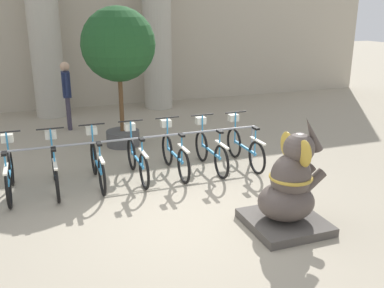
{
  "coord_description": "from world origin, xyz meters",
  "views": [
    {
      "loc": [
        -2.02,
        -5.6,
        3.06
      ],
      "look_at": [
        0.22,
        0.52,
        1.0
      ],
      "focal_mm": 40.0,
      "sensor_mm": 36.0,
      "label": 1
    }
  ],
  "objects_px": {
    "bicycle_7": "(244,146)",
    "potted_tree": "(118,49)",
    "bicycle_3": "(97,163)",
    "bicycle_5": "(174,153)",
    "bicycle_4": "(137,158)",
    "bicycle_1": "(9,173)",
    "person_pedestrian": "(67,89)",
    "elephant_statue": "(289,191)",
    "bicycle_6": "(210,150)",
    "bicycle_2": "(55,168)"
  },
  "relations": [
    {
      "from": "bicycle_2",
      "to": "bicycle_4",
      "type": "height_order",
      "value": "same"
    },
    {
      "from": "bicycle_5",
      "to": "bicycle_4",
      "type": "bearing_deg",
      "value": -179.48
    },
    {
      "from": "elephant_statue",
      "to": "bicycle_6",
      "type": "bearing_deg",
      "value": 93.49
    },
    {
      "from": "bicycle_4",
      "to": "person_pedestrian",
      "type": "distance_m",
      "value": 4.14
    },
    {
      "from": "bicycle_2",
      "to": "elephant_statue",
      "type": "bearing_deg",
      "value": -39.5
    },
    {
      "from": "bicycle_2",
      "to": "bicycle_7",
      "type": "relative_size",
      "value": 1.0
    },
    {
      "from": "potted_tree",
      "to": "bicycle_7",
      "type": "bearing_deg",
      "value": -45.98
    },
    {
      "from": "bicycle_1",
      "to": "elephant_statue",
      "type": "xyz_separation_m",
      "value": [
        3.86,
        -2.61,
        0.17
      ]
    },
    {
      "from": "bicycle_7",
      "to": "elephant_statue",
      "type": "xyz_separation_m",
      "value": [
        -0.58,
        -2.58,
        0.17
      ]
    },
    {
      "from": "elephant_statue",
      "to": "potted_tree",
      "type": "relative_size",
      "value": 0.53
    },
    {
      "from": "elephant_statue",
      "to": "potted_tree",
      "type": "height_order",
      "value": "potted_tree"
    },
    {
      "from": "elephant_statue",
      "to": "person_pedestrian",
      "type": "height_order",
      "value": "person_pedestrian"
    },
    {
      "from": "bicycle_1",
      "to": "bicycle_2",
      "type": "xyz_separation_m",
      "value": [
        0.74,
        -0.04,
        0.0
      ]
    },
    {
      "from": "bicycle_6",
      "to": "elephant_statue",
      "type": "distance_m",
      "value": 2.61
    },
    {
      "from": "bicycle_1",
      "to": "person_pedestrian",
      "type": "xyz_separation_m",
      "value": [
        1.31,
        4.0,
        0.68
      ]
    },
    {
      "from": "bicycle_2",
      "to": "bicycle_7",
      "type": "distance_m",
      "value": 3.7
    },
    {
      "from": "bicycle_6",
      "to": "bicycle_4",
      "type": "bearing_deg",
      "value": 179.21
    },
    {
      "from": "bicycle_6",
      "to": "bicycle_7",
      "type": "relative_size",
      "value": 1.0
    },
    {
      "from": "bicycle_5",
      "to": "elephant_statue",
      "type": "height_order",
      "value": "elephant_statue"
    },
    {
      "from": "bicycle_2",
      "to": "bicycle_7",
      "type": "xyz_separation_m",
      "value": [
        3.7,
        0.01,
        0.0
      ]
    },
    {
      "from": "bicycle_7",
      "to": "potted_tree",
      "type": "height_order",
      "value": "potted_tree"
    },
    {
      "from": "bicycle_4",
      "to": "bicycle_5",
      "type": "xyz_separation_m",
      "value": [
        0.74,
        0.01,
        0.0
      ]
    },
    {
      "from": "bicycle_2",
      "to": "bicycle_3",
      "type": "height_order",
      "value": "same"
    },
    {
      "from": "bicycle_1",
      "to": "potted_tree",
      "type": "distance_m",
      "value": 3.66
    },
    {
      "from": "potted_tree",
      "to": "bicycle_6",
      "type": "bearing_deg",
      "value": -57.95
    },
    {
      "from": "potted_tree",
      "to": "elephant_statue",
      "type": "bearing_deg",
      "value": -72.51
    },
    {
      "from": "bicycle_3",
      "to": "bicycle_7",
      "type": "relative_size",
      "value": 1.0
    },
    {
      "from": "bicycle_7",
      "to": "potted_tree",
      "type": "bearing_deg",
      "value": 134.02
    },
    {
      "from": "bicycle_2",
      "to": "bicycle_6",
      "type": "relative_size",
      "value": 1.0
    },
    {
      "from": "bicycle_1",
      "to": "person_pedestrian",
      "type": "height_order",
      "value": "person_pedestrian"
    },
    {
      "from": "bicycle_3",
      "to": "bicycle_1",
      "type": "bearing_deg",
      "value": 179.84
    },
    {
      "from": "potted_tree",
      "to": "bicycle_1",
      "type": "bearing_deg",
      "value": -138.2
    },
    {
      "from": "bicycle_4",
      "to": "bicycle_5",
      "type": "distance_m",
      "value": 0.74
    },
    {
      "from": "bicycle_3",
      "to": "bicycle_7",
      "type": "xyz_separation_m",
      "value": [
        2.96,
        -0.02,
        0.0
      ]
    },
    {
      "from": "bicycle_6",
      "to": "elephant_statue",
      "type": "bearing_deg",
      "value": -86.51
    },
    {
      "from": "bicycle_4",
      "to": "bicycle_5",
      "type": "relative_size",
      "value": 1.0
    },
    {
      "from": "bicycle_3",
      "to": "elephant_statue",
      "type": "bearing_deg",
      "value": -47.6
    },
    {
      "from": "bicycle_6",
      "to": "elephant_statue",
      "type": "xyz_separation_m",
      "value": [
        0.16,
        -2.6,
        0.17
      ]
    },
    {
      "from": "bicycle_5",
      "to": "bicycle_2",
      "type": "bearing_deg",
      "value": -178.51
    },
    {
      "from": "bicycle_1",
      "to": "bicycle_5",
      "type": "height_order",
      "value": "same"
    },
    {
      "from": "bicycle_7",
      "to": "potted_tree",
      "type": "distance_m",
      "value": 3.49
    },
    {
      "from": "bicycle_5",
      "to": "potted_tree",
      "type": "bearing_deg",
      "value": 105.72
    },
    {
      "from": "bicycle_7",
      "to": "bicycle_3",
      "type": "bearing_deg",
      "value": 179.6
    },
    {
      "from": "bicycle_1",
      "to": "bicycle_7",
      "type": "bearing_deg",
      "value": -0.32
    },
    {
      "from": "bicycle_3",
      "to": "potted_tree",
      "type": "height_order",
      "value": "potted_tree"
    },
    {
      "from": "bicycle_2",
      "to": "elephant_statue",
      "type": "distance_m",
      "value": 4.04
    },
    {
      "from": "bicycle_5",
      "to": "elephant_statue",
      "type": "bearing_deg",
      "value": -71.13
    },
    {
      "from": "bicycle_3",
      "to": "bicycle_7",
      "type": "bearing_deg",
      "value": -0.4
    },
    {
      "from": "bicycle_3",
      "to": "elephant_statue",
      "type": "height_order",
      "value": "elephant_statue"
    },
    {
      "from": "bicycle_1",
      "to": "bicycle_7",
      "type": "distance_m",
      "value": 4.44
    }
  ]
}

